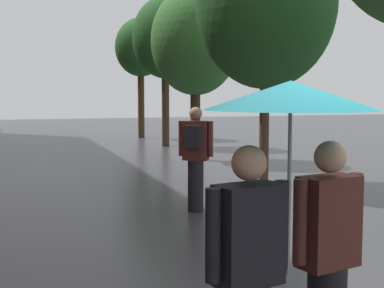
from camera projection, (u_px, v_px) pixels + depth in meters
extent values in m
cylinder|color=#473323|center=(264.00, 126.00, 11.33)|extent=(0.21, 0.21, 2.49)
ellipsoid|color=#235623|center=(266.00, 3.00, 11.09)|extent=(2.97, 2.97, 3.59)
cylinder|color=#473323|center=(195.00, 121.00, 15.59)|extent=(0.29, 0.29, 2.30)
ellipsoid|color=#387533|center=(195.00, 41.00, 15.37)|extent=(2.60, 2.60, 3.16)
cylinder|color=#473323|center=(166.00, 108.00, 19.65)|extent=(0.28, 0.28, 2.89)
ellipsoid|color=#235623|center=(165.00, 38.00, 19.41)|extent=(2.42, 2.42, 2.99)
cylinder|color=#473323|center=(141.00, 104.00, 23.53)|extent=(0.29, 0.29, 3.04)
ellipsoid|color=#235623|center=(141.00, 47.00, 23.30)|extent=(2.25, 2.25, 2.57)
cube|color=black|center=(248.00, 235.00, 3.12)|extent=(0.44, 0.30, 0.60)
sphere|color=tan|center=(249.00, 163.00, 3.08)|extent=(0.21, 0.21, 0.21)
cylinder|color=black|center=(213.00, 236.00, 2.99)|extent=(0.09, 0.09, 0.54)
cylinder|color=black|center=(281.00, 224.00, 3.25)|extent=(0.09, 0.09, 0.54)
cube|color=#4C231E|center=(329.00, 222.00, 3.46)|extent=(0.44, 0.30, 0.60)
sphere|color=tan|center=(330.00, 157.00, 3.42)|extent=(0.21, 0.21, 0.21)
cylinder|color=#4C231E|center=(300.00, 222.00, 3.33)|extent=(0.09, 0.09, 0.54)
cylinder|color=#4C231E|center=(355.00, 213.00, 3.58)|extent=(0.09, 0.09, 0.54)
cylinder|color=#9E9EA3|center=(289.00, 192.00, 3.28)|extent=(0.02, 0.02, 1.05)
cone|color=#1EB2C6|center=(291.00, 95.00, 3.23)|extent=(1.07, 1.07, 0.18)
cylinder|color=black|center=(196.00, 186.00, 8.73)|extent=(0.26, 0.26, 0.86)
cube|color=#4C231E|center=(196.00, 141.00, 8.66)|extent=(0.45, 0.41, 0.64)
sphere|color=#9E7051|center=(196.00, 113.00, 8.62)|extent=(0.21, 0.21, 0.21)
cylinder|color=#4C231E|center=(181.00, 138.00, 8.73)|extent=(0.09, 0.09, 0.58)
cylinder|color=#4C231E|center=(210.00, 139.00, 8.58)|extent=(0.09, 0.09, 0.58)
cube|color=black|center=(193.00, 137.00, 8.52)|extent=(0.29, 0.27, 0.36)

